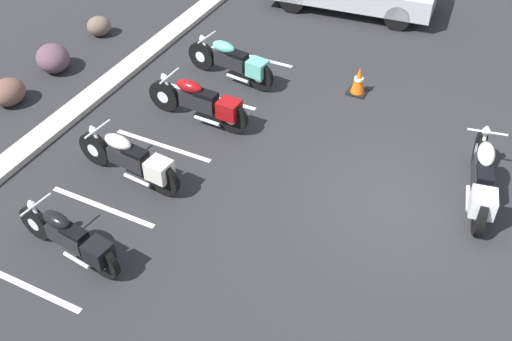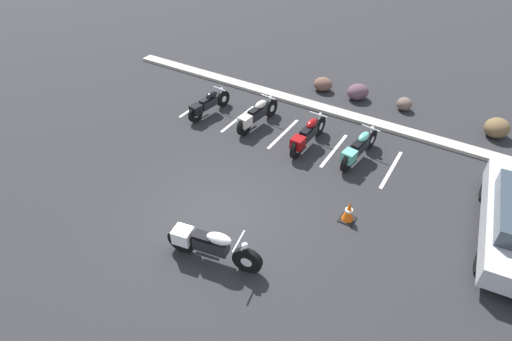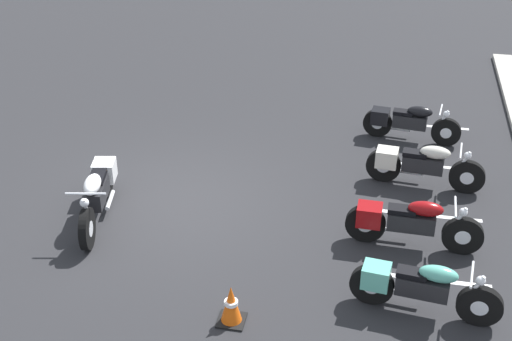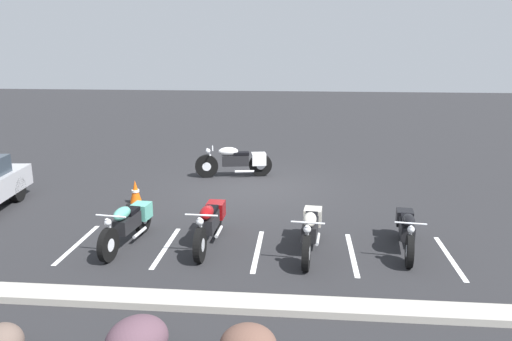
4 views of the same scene
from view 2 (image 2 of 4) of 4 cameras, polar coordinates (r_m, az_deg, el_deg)
ground at (r=10.69m, az=-5.51°, el=-6.71°), size 60.00×60.00×0.00m
motorcycle_white_featured at (r=9.41m, az=-6.79°, el=-10.44°), size 2.37×0.83×0.94m
parked_bike_0 at (r=14.77m, az=-6.96°, el=9.38°), size 0.63×2.07×0.82m
parked_bike_1 at (r=13.95m, az=0.00°, el=7.96°), size 0.64×2.23×0.88m
parked_bike_2 at (r=12.98m, az=7.32°, el=5.08°), size 0.63×2.26×0.89m
parked_bike_3 at (r=12.67m, az=14.42°, el=3.09°), size 0.67×2.20×0.87m
concrete_curb at (r=15.38m, az=9.52°, el=8.77°), size 18.00×0.50×0.12m
landscape_rock_0 at (r=16.67m, az=9.54°, el=12.06°), size 0.77×0.69×0.54m
landscape_rock_1 at (r=16.07m, az=20.43°, el=8.89°), size 0.79×0.79×0.48m
landscape_rock_2 at (r=16.29m, az=14.34°, el=10.83°), size 1.10×1.13×0.60m
landscape_rock_3 at (r=15.75m, az=31.17°, el=5.24°), size 0.81×0.87×0.65m
traffic_cone at (r=10.65m, az=13.10°, el=-5.75°), size 0.40×0.40×0.63m
stall_line_0 at (r=15.66m, az=-8.38°, el=9.22°), size 0.10×2.10×0.00m
stall_line_1 at (r=14.65m, az=-2.58°, el=7.42°), size 0.10×2.10×0.00m
stall_line_2 at (r=13.83m, az=3.93°, el=5.29°), size 0.10×2.10×0.00m
stall_line_3 at (r=13.22m, az=11.10°, el=2.85°), size 0.10×2.10×0.00m
stall_line_4 at (r=12.87m, az=18.77°, el=0.18°), size 0.10×2.10×0.00m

